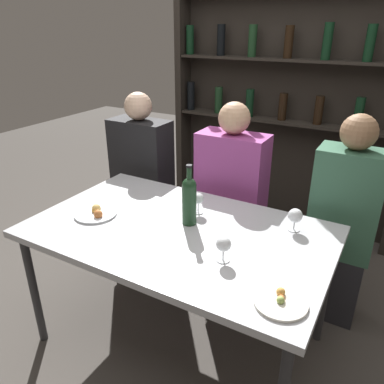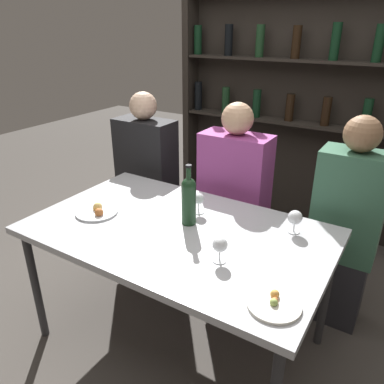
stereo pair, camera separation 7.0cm
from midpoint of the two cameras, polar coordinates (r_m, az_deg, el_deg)
ground_plane at (r=2.36m, az=-2.69°, el=-21.34°), size 10.00×10.00×0.00m
dining_table at (r=1.93m, az=-3.08°, el=-7.00°), size 1.51×0.92×0.74m
wine_rack_wall at (r=3.24m, az=13.43°, el=13.98°), size 1.95×0.21×2.18m
wine_bottle at (r=1.89m, az=-1.48°, el=-1.03°), size 0.07×0.07×0.32m
wine_glass_0 at (r=1.63m, az=3.59°, el=-8.05°), size 0.07×0.07×0.12m
wine_glass_1 at (r=2.02m, az=-0.04°, el=-1.12°), size 0.06×0.06×0.12m
wine_glass_2 at (r=1.91m, az=14.44°, el=-3.59°), size 0.07×0.07×0.12m
food_plate_0 at (r=2.10m, az=-15.34°, el=-3.10°), size 0.23×0.23×0.05m
food_plate_1 at (r=1.47m, az=11.98°, el=-16.02°), size 0.20×0.20×0.04m
seated_person_left at (r=2.84m, az=-8.23°, el=1.34°), size 0.44×0.22×1.26m
seated_person_center at (r=2.50m, az=5.07°, el=-1.83°), size 0.44×0.22×1.27m
seated_person_right at (r=2.33m, az=20.96°, el=-5.27°), size 0.37×0.22×1.27m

